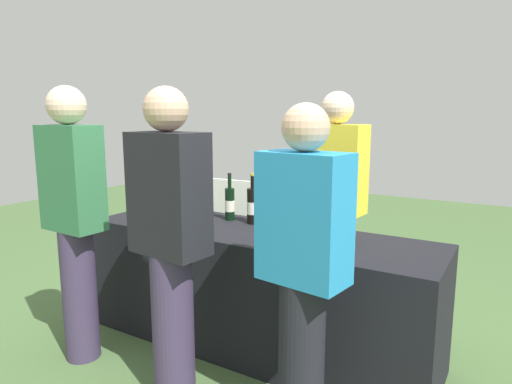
{
  "coord_description": "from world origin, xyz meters",
  "views": [
    {
      "loc": [
        1.41,
        -2.34,
        1.5
      ],
      "look_at": [
        0.0,
        0.0,
        1.03
      ],
      "focal_mm": 31.42,
      "sensor_mm": 36.0,
      "label": 1
    }
  ],
  "objects_px": {
    "wine_glass_2": "(303,226)",
    "wine_glass_3": "(326,233)",
    "wine_bottle_2": "(253,205)",
    "guest_1": "(170,238)",
    "wine_bottle_4": "(348,221)",
    "server_pouring": "(335,202)",
    "wine_bottle_3": "(288,213)",
    "menu_board": "(234,227)",
    "wine_glass_1": "(168,208)",
    "wine_glass_0": "(148,207)",
    "wine_bottle_1": "(230,203)",
    "guest_0": "(74,214)",
    "guest_2": "(303,266)",
    "wine_bottle_0": "(205,202)"
  },
  "relations": [
    {
      "from": "guest_1",
      "to": "wine_glass_1",
      "type": "bearing_deg",
      "value": 138.64
    },
    {
      "from": "wine_bottle_2",
      "to": "guest_1",
      "type": "bearing_deg",
      "value": -87.5
    },
    {
      "from": "wine_bottle_3",
      "to": "guest_2",
      "type": "bearing_deg",
      "value": -58.34
    },
    {
      "from": "wine_bottle_2",
      "to": "server_pouring",
      "type": "distance_m",
      "value": 0.59
    },
    {
      "from": "wine_bottle_2",
      "to": "server_pouring",
      "type": "relative_size",
      "value": 0.21
    },
    {
      "from": "wine_glass_2",
      "to": "wine_glass_3",
      "type": "bearing_deg",
      "value": -28.14
    },
    {
      "from": "wine_glass_2",
      "to": "server_pouring",
      "type": "xyz_separation_m",
      "value": [
        -0.05,
        0.63,
        0.03
      ]
    },
    {
      "from": "wine_bottle_0",
      "to": "guest_2",
      "type": "height_order",
      "value": "guest_2"
    },
    {
      "from": "wine_glass_2",
      "to": "guest_0",
      "type": "height_order",
      "value": "guest_0"
    },
    {
      "from": "wine_bottle_3",
      "to": "wine_glass_2",
      "type": "bearing_deg",
      "value": -43.19
    },
    {
      "from": "wine_bottle_4",
      "to": "wine_glass_1",
      "type": "relative_size",
      "value": 2.19
    },
    {
      "from": "wine_bottle_3",
      "to": "guest_0",
      "type": "height_order",
      "value": "guest_0"
    },
    {
      "from": "wine_glass_0",
      "to": "wine_glass_1",
      "type": "xyz_separation_m",
      "value": [
        0.16,
        0.02,
        0.0
      ]
    },
    {
      "from": "guest_2",
      "to": "wine_glass_0",
      "type": "bearing_deg",
      "value": 170.31
    },
    {
      "from": "guest_0",
      "to": "menu_board",
      "type": "xyz_separation_m",
      "value": [
        -0.02,
        1.74,
        -0.46
      ]
    },
    {
      "from": "wine_glass_0",
      "to": "server_pouring",
      "type": "relative_size",
      "value": 0.09
    },
    {
      "from": "wine_bottle_4",
      "to": "wine_glass_1",
      "type": "height_order",
      "value": "wine_bottle_4"
    },
    {
      "from": "wine_bottle_1",
      "to": "wine_bottle_4",
      "type": "distance_m",
      "value": 0.89
    },
    {
      "from": "wine_bottle_0",
      "to": "guest_0",
      "type": "distance_m",
      "value": 0.89
    },
    {
      "from": "wine_bottle_3",
      "to": "server_pouring",
      "type": "distance_m",
      "value": 0.47
    },
    {
      "from": "wine_glass_0",
      "to": "wine_bottle_4",
      "type": "bearing_deg",
      "value": 9.84
    },
    {
      "from": "wine_bottle_3",
      "to": "menu_board",
      "type": "bearing_deg",
      "value": 137.9
    },
    {
      "from": "guest_0",
      "to": "guest_1",
      "type": "bearing_deg",
      "value": 0.54
    },
    {
      "from": "wine_glass_1",
      "to": "guest_0",
      "type": "xyz_separation_m",
      "value": [
        -0.25,
        -0.54,
        0.03
      ]
    },
    {
      "from": "wine_bottle_0",
      "to": "wine_bottle_3",
      "type": "xyz_separation_m",
      "value": [
        0.67,
        -0.01,
        -0.0
      ]
    },
    {
      "from": "wine_bottle_1",
      "to": "wine_glass_2",
      "type": "bearing_deg",
      "value": -18.39
    },
    {
      "from": "wine_bottle_3",
      "to": "wine_bottle_4",
      "type": "xyz_separation_m",
      "value": [
        0.42,
        -0.06,
        0.01
      ]
    },
    {
      "from": "wine_bottle_3",
      "to": "wine_bottle_4",
      "type": "height_order",
      "value": "wine_bottle_4"
    },
    {
      "from": "wine_bottle_0",
      "to": "wine_glass_3",
      "type": "xyz_separation_m",
      "value": [
        1.04,
        -0.29,
        -0.02
      ]
    },
    {
      "from": "wine_bottle_4",
      "to": "wine_glass_3",
      "type": "xyz_separation_m",
      "value": [
        -0.04,
        -0.22,
        -0.03
      ]
    },
    {
      "from": "wine_bottle_1",
      "to": "guest_0",
      "type": "relative_size",
      "value": 0.2
    },
    {
      "from": "wine_bottle_2",
      "to": "wine_bottle_4",
      "type": "xyz_separation_m",
      "value": [
        0.69,
        -0.09,
        -0.01
      ]
    },
    {
      "from": "wine_bottle_2",
      "to": "wine_glass_3",
      "type": "relative_size",
      "value": 2.59
    },
    {
      "from": "wine_glass_1",
      "to": "guest_2",
      "type": "height_order",
      "value": "guest_2"
    },
    {
      "from": "wine_glass_1",
      "to": "wine_glass_2",
      "type": "distance_m",
      "value": 0.97
    },
    {
      "from": "wine_bottle_4",
      "to": "wine_bottle_0",
      "type": "bearing_deg",
      "value": 176.27
    },
    {
      "from": "wine_bottle_3",
      "to": "guest_2",
      "type": "xyz_separation_m",
      "value": [
        0.46,
        -0.74,
        -0.05
      ]
    },
    {
      "from": "wine_glass_1",
      "to": "guest_0",
      "type": "distance_m",
      "value": 0.6
    },
    {
      "from": "wine_bottle_3",
      "to": "server_pouring",
      "type": "xyz_separation_m",
      "value": [
        0.14,
        0.44,
        0.01
      ]
    },
    {
      "from": "wine_bottle_3",
      "to": "wine_glass_3",
      "type": "bearing_deg",
      "value": -36.82
    },
    {
      "from": "wine_bottle_3",
      "to": "guest_1",
      "type": "height_order",
      "value": "guest_1"
    },
    {
      "from": "wine_bottle_4",
      "to": "wine_glass_1",
      "type": "distance_m",
      "value": 1.2
    },
    {
      "from": "wine_glass_2",
      "to": "guest_2",
      "type": "relative_size",
      "value": 0.08
    },
    {
      "from": "wine_bottle_1",
      "to": "guest_0",
      "type": "xyz_separation_m",
      "value": [
        -0.55,
        -0.84,
        0.02
      ]
    },
    {
      "from": "wine_bottle_0",
      "to": "guest_1",
      "type": "xyz_separation_m",
      "value": [
        0.43,
        -0.84,
        0.0
      ]
    },
    {
      "from": "wine_glass_3",
      "to": "server_pouring",
      "type": "distance_m",
      "value": 0.76
    },
    {
      "from": "wine_bottle_1",
      "to": "wine_glass_2",
      "type": "xyz_separation_m",
      "value": [
        0.66,
        -0.22,
        -0.03
      ]
    },
    {
      "from": "wine_bottle_4",
      "to": "server_pouring",
      "type": "distance_m",
      "value": 0.57
    },
    {
      "from": "wine_bottle_4",
      "to": "wine_bottle_3",
      "type": "bearing_deg",
      "value": 172.17
    },
    {
      "from": "wine_bottle_2",
      "to": "menu_board",
      "type": "height_order",
      "value": "wine_bottle_2"
    }
  ]
}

